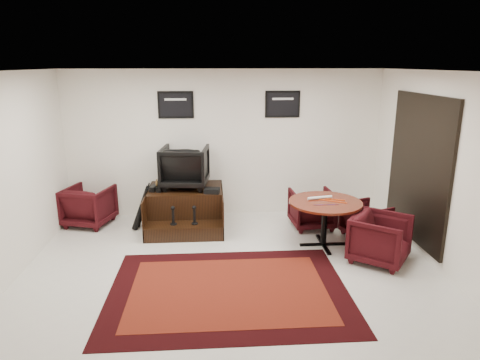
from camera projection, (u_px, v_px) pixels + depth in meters
name	position (u px, v px, depth m)	size (l,w,h in m)	color
ground	(231.00, 271.00, 6.16)	(6.00, 6.00, 0.00)	silver
room_shell	(260.00, 147.00, 5.83)	(6.02, 5.02, 2.81)	white
area_rug	(229.00, 290.00, 5.63)	(3.13, 2.35, 0.01)	black
shine_podium	(186.00, 209.00, 7.83)	(1.35, 1.39, 0.70)	black
shine_chair	(185.00, 165.00, 7.75)	(0.82, 0.77, 0.84)	black
shoes_pair	(157.00, 188.00, 7.62)	(0.25, 0.28, 0.09)	black
polish_kit	(212.00, 191.00, 7.48)	(0.26, 0.18, 0.09)	black
umbrella_black	(141.00, 207.00, 7.58)	(0.32, 0.12, 0.86)	black
umbrella_hooked	(143.00, 204.00, 7.71)	(0.32, 0.12, 0.87)	black
armchair_side	(89.00, 204.00, 7.86)	(0.77, 0.73, 0.80)	black
meeting_table	(325.00, 207.00, 6.86)	(1.16, 1.16, 0.76)	#441309
table_chair_back	(312.00, 207.00, 7.74)	(0.73, 0.69, 0.75)	black
table_chair_window	(366.00, 218.00, 7.30)	(0.65, 0.61, 0.67)	black
table_chair_corner	(380.00, 237.00, 6.36)	(0.78, 0.73, 0.80)	black
paper_roll	(320.00, 198.00, 6.94)	(0.05, 0.05, 0.42)	silver
table_clutter	(331.00, 201.00, 6.83)	(0.56, 0.36, 0.01)	#ED480D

